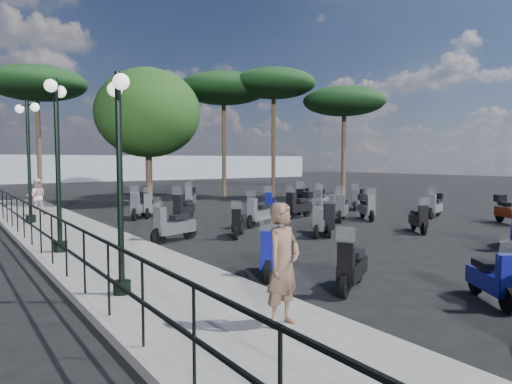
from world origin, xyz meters
TOP-DOWN VIEW (x-y plane):
  - ground at (0.00, 0.00)m, footprint 120.00×120.00m
  - sidewalk at (-6.50, 3.00)m, footprint 3.00×30.00m
  - railing at (-7.80, 2.80)m, footprint 0.04×26.04m
  - lamp_post_0 at (-7.29, -3.75)m, footprint 0.43×1.09m
  - lamp_post_1 at (-7.37, 0.70)m, footprint 0.69×1.19m
  - lamp_post_2 at (-7.09, 7.05)m, footprint 0.68×1.24m
  - woman at (-5.93, -6.49)m, footprint 0.72×0.57m
  - pedestrian_far at (-6.51, 9.39)m, footprint 0.80×0.65m
  - scooter_1 at (-3.53, -5.50)m, footprint 1.41×0.93m
  - scooter_2 at (-4.13, -3.82)m, footprint 1.24×1.25m
  - scooter_3 at (-4.14, 1.06)m, footprint 1.70×0.75m
  - scooter_4 at (-1.87, 5.12)m, footprint 1.41×1.24m
  - scooter_5 at (-2.98, 6.95)m, footprint 1.25×1.51m
  - scooter_7 at (-2.13, -7.40)m, footprint 0.93×1.28m
  - scooter_8 at (0.18, -0.73)m, footprint 1.44×0.92m
  - scooter_9 at (-2.07, 0.68)m, footprint 1.08×1.20m
  - scooter_10 at (-0.18, 2.26)m, footprint 1.60×0.88m
  - scooter_11 at (-2.44, 7.05)m, footprint 1.08×1.36m
  - scooter_14 at (0.58, -0.59)m, footprint 1.28×1.40m
  - scooter_15 at (2.59, 3.28)m, footprint 1.76×0.76m
  - scooter_16 at (2.22, 4.78)m, footprint 1.29×1.21m
  - scooter_17 at (0.75, 9.68)m, footprint 1.14×1.46m
  - scooter_20 at (3.42, -1.98)m, footprint 1.03×1.28m
  - scooter_21 at (3.32, 1.50)m, footprint 1.48×1.19m
  - scooter_22 at (3.85, 4.51)m, footprint 1.54×1.35m
  - scooter_23 at (5.64, 5.18)m, footprint 1.46×0.97m
  - scooter_25 at (7.98, -2.69)m, footprint 1.14×1.58m
  - scooter_26 at (7.42, 0.09)m, footprint 1.61×0.82m
  - scooter_27 at (4.48, 1.25)m, footprint 1.04×1.50m
  - scooter_28 at (7.04, 4.10)m, footprint 1.47×1.03m
  - scooter_29 at (7.04, 6.34)m, footprint 1.44×0.65m
  - broadleaf_tree at (-0.34, 12.54)m, footprint 5.70×5.70m
  - pine_0 at (5.96, 15.10)m, footprint 6.06×6.06m
  - pine_1 at (8.10, 12.41)m, footprint 5.42×5.42m
  - pine_2 at (-4.58, 20.19)m, footprint 6.10×6.10m
  - pine_3 at (11.16, 9.13)m, footprint 5.17×5.17m
  - distant_hills at (0.00, 45.00)m, footprint 70.00×8.00m

SIDE VIEW (x-z plane):
  - ground at x=0.00m, z-range 0.00..0.00m
  - sidewalk at x=-6.50m, z-range 0.00..0.15m
  - scooter_29 at x=7.04m, z-range -0.18..1.00m
  - scooter_7 at x=-2.13m, z-range -0.18..1.00m
  - scooter_9 at x=-2.07m, z-range -0.19..1.03m
  - scooter_20 at x=3.42m, z-range -0.19..1.04m
  - scooter_1 at x=-3.53m, z-range -0.19..1.07m
  - scooter_8 at x=0.18m, z-range -0.19..1.08m
  - scooter_11 at x=-2.44m, z-range -0.20..1.10m
  - scooter_23 at x=5.64m, z-range -0.20..1.11m
  - scooter_2 at x=-4.13m, z-range -0.20..1.12m
  - scooter_16 at x=2.22m, z-range -0.20..1.13m
  - scooter_10 at x=-0.18m, z-range -0.21..1.15m
  - scooter_3 at x=-4.14m, z-range -0.21..1.17m
  - scooter_4 at x=-1.87m, z-range -0.22..1.20m
  - scooter_21 at x=3.32m, z-range -0.22..1.20m
  - scooter_28 at x=7.04m, z-range -0.16..1.15m
  - scooter_26 at x=7.42m, z-range -0.16..1.17m
  - scooter_27 at x=4.48m, z-range -0.16..1.17m
  - scooter_17 at x=0.75m, z-range -0.17..1.19m
  - scooter_14 at x=0.58m, z-range -0.17..1.21m
  - scooter_5 at x=-2.98m, z-range -0.18..1.25m
  - scooter_15 at x=2.59m, z-range -0.18..1.25m
  - scooter_25 at x=7.98m, z-range -0.18..1.25m
  - scooter_22 at x=3.85m, z-range -0.18..1.30m
  - railing at x=-7.80m, z-range 0.35..1.45m
  - pedestrian_far at x=-6.51m, z-range 0.15..1.68m
  - woman at x=-5.93m, z-range 0.15..1.86m
  - distant_hills at x=0.00m, z-range 0.00..3.00m
  - lamp_post_0 at x=-7.29m, z-range 0.41..4.17m
  - lamp_post_1 at x=-7.37m, z-range 0.45..4.75m
  - lamp_post_2 at x=-7.09m, z-range 0.46..4.91m
  - broadleaf_tree at x=-0.34m, z-range 1.28..8.70m
  - pine_3 at x=11.16m, z-range 2.57..9.58m
  - pine_0 at x=5.96m, z-range 3.04..11.30m
  - pine_2 at x=-4.58m, z-range 3.05..11.34m
  - pine_1 at x=8.10m, z-range 3.17..11.48m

